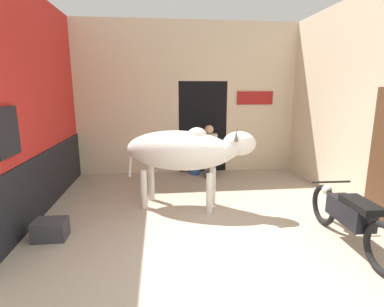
{
  "coord_description": "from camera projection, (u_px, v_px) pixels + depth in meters",
  "views": [
    {
      "loc": [
        -0.7,
        -3.07,
        2.07
      ],
      "look_at": [
        -0.15,
        1.93,
        0.98
      ],
      "focal_mm": 28.0,
      "sensor_mm": 36.0,
      "label": 1
    }
  ],
  "objects": [
    {
      "name": "wall_back_with_doorway",
      "position": [
        192.0,
        109.0,
        7.58
      ],
      "size": [
        5.36,
        0.93,
        3.65
      ],
      "color": "beige",
      "rests_on": "ground_plane"
    },
    {
      "name": "crate",
      "position": [
        51.0,
        229.0,
        4.2
      ],
      "size": [
        0.44,
        0.32,
        0.28
      ],
      "color": "#38383D",
      "rests_on": "ground_plane"
    },
    {
      "name": "cow",
      "position": [
        184.0,
        151.0,
        5.17
      ],
      "size": [
        2.3,
        1.26,
        1.44
      ],
      "color": "silver",
      "rests_on": "ground_plane"
    },
    {
      "name": "plastic_stool",
      "position": [
        195.0,
        165.0,
        7.38
      ],
      "size": [
        0.35,
        0.35,
        0.42
      ],
      "color": "#2856B2",
      "rests_on": "ground_plane"
    },
    {
      "name": "wall_left_shopfront",
      "position": [
        32.0,
        108.0,
        4.9
      ],
      "size": [
        0.25,
        4.28,
        3.65
      ],
      "color": "red",
      "rests_on": "ground_plane"
    },
    {
      "name": "motorcycle_near",
      "position": [
        350.0,
        216.0,
        3.97
      ],
      "size": [
        0.58,
        1.93,
        0.75
      ],
      "color": "black",
      "rests_on": "ground_plane"
    },
    {
      "name": "shopkeeper_seated",
      "position": [
        209.0,
        150.0,
        7.1
      ],
      "size": [
        0.36,
        0.33,
        1.24
      ],
      "color": "#3D3842",
      "rests_on": "ground_plane"
    },
    {
      "name": "ground_plane",
      "position": [
        223.0,
        270.0,
        3.5
      ],
      "size": [
        30.0,
        30.0,
        0.0
      ],
      "primitive_type": "plane",
      "color": "tan"
    },
    {
      "name": "wall_right_with_door",
      "position": [
        350.0,
        104.0,
        5.44
      ],
      "size": [
        0.22,
        4.28,
        3.65
      ],
      "color": "beige",
      "rests_on": "ground_plane"
    }
  ]
}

